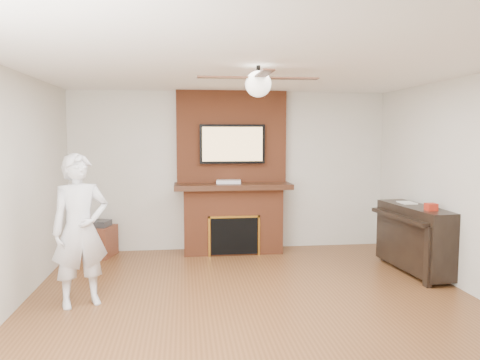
{
  "coord_description": "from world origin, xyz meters",
  "views": [
    {
      "loc": [
        -0.74,
        -4.63,
        1.82
      ],
      "look_at": [
        -0.07,
        0.9,
        1.28
      ],
      "focal_mm": 35.0,
      "sensor_mm": 36.0,
      "label": 1
    }
  ],
  "objects": [
    {
      "name": "room_shell",
      "position": [
        0.0,
        0.0,
        1.25
      ],
      "size": [
        5.36,
        5.86,
        2.86
      ],
      "color": "brown",
      "rests_on": "ground"
    },
    {
      "name": "fireplace",
      "position": [
        0.0,
        2.55,
        1.0
      ],
      "size": [
        1.78,
        0.64,
        2.5
      ],
      "color": "brown",
      "rests_on": "ground"
    },
    {
      "name": "tv",
      "position": [
        0.0,
        2.5,
        1.68
      ],
      "size": [
        1.0,
        0.08,
        0.6
      ],
      "color": "black",
      "rests_on": "fireplace"
    },
    {
      "name": "ceiling_fan",
      "position": [
        -0.0,
        0.0,
        2.33
      ],
      "size": [
        1.21,
        1.21,
        0.31
      ],
      "color": "black",
      "rests_on": "room_shell"
    },
    {
      "name": "person",
      "position": [
        -1.84,
        0.41,
        0.81
      ],
      "size": [
        0.71,
        0.61,
        1.63
      ],
      "primitive_type": "imported",
      "rotation": [
        0.0,
        0.0,
        0.43
      ],
      "color": "silver",
      "rests_on": "ground"
    },
    {
      "name": "side_table",
      "position": [
        -2.05,
        2.48,
        0.25
      ],
      "size": [
        0.58,
        0.58,
        0.54
      ],
      "rotation": [
        0.0,
        0.0,
        -0.26
      ],
      "color": "#5E2C1B",
      "rests_on": "ground"
    },
    {
      "name": "piano",
      "position": [
        2.28,
        1.13,
        0.48
      ],
      "size": [
        0.61,
        1.38,
        0.98
      ],
      "rotation": [
        0.0,
        0.0,
        0.08
      ],
      "color": "black",
      "rests_on": "ground"
    },
    {
      "name": "cable_box",
      "position": [
        -0.06,
        2.45,
        1.11
      ],
      "size": [
        0.39,
        0.25,
        0.05
      ],
      "primitive_type": "cube",
      "rotation": [
        0.0,
        0.0,
        -0.13
      ],
      "color": "silver",
      "rests_on": "fireplace"
    },
    {
      "name": "candle_orange",
      "position": [
        -0.12,
        2.34,
        0.06
      ],
      "size": [
        0.07,
        0.07,
        0.11
      ],
      "primitive_type": "cylinder",
      "color": "orange",
      "rests_on": "ground"
    },
    {
      "name": "candle_green",
      "position": [
        0.03,
        2.34,
        0.04
      ],
      "size": [
        0.06,
        0.06,
        0.08
      ],
      "primitive_type": "cylinder",
      "color": "#368839",
      "rests_on": "ground"
    },
    {
      "name": "candle_cream",
      "position": [
        0.01,
        2.37,
        0.06
      ],
      "size": [
        0.08,
        0.08,
        0.11
      ],
      "primitive_type": "cylinder",
      "color": "beige",
      "rests_on": "ground"
    },
    {
      "name": "candle_blue",
      "position": [
        0.17,
        2.31,
        0.04
      ],
      "size": [
        0.06,
        0.06,
        0.09
      ],
      "primitive_type": "cylinder",
      "color": "#386CA9",
      "rests_on": "ground"
    }
  ]
}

